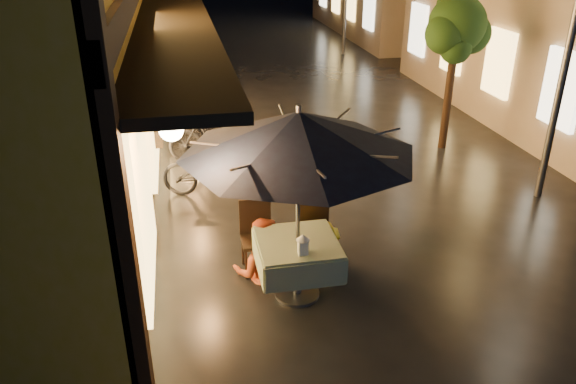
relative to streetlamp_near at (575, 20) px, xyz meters
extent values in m
plane|color=black|center=(-3.00, -2.00, -2.92)|extent=(90.00, 90.00, 0.00)
cube|color=black|center=(-5.90, 2.00, -0.17)|extent=(1.20, 10.50, 0.12)
cube|color=#F2BC5D|center=(-6.44, -1.50, -1.52)|extent=(0.10, 2.20, 2.40)
cube|color=#F2BC5D|center=(-6.44, 2.00, -1.52)|extent=(0.10, 2.20, 2.40)
cube|color=#F2BC5D|center=(-6.44, 5.50, -1.52)|extent=(0.10, 2.20, 2.40)
cube|color=#F2BC5D|center=(0.95, 1.20, -1.42)|extent=(0.10, 1.00, 1.40)
cube|color=#F2BC5D|center=(0.95, 3.40, -1.42)|extent=(0.10, 1.00, 1.40)
cube|color=#F2BC5D|center=(0.95, 5.60, -1.42)|extent=(0.10, 1.00, 1.40)
cube|color=#F2BC5D|center=(0.95, 7.80, -1.42)|extent=(0.10, 1.00, 1.40)
cube|color=#F2BC5D|center=(0.95, 12.20, -1.42)|extent=(0.10, 1.00, 1.40)
cube|color=#F2BC5D|center=(0.95, 14.40, -1.42)|extent=(0.10, 1.00, 1.40)
cylinder|color=black|center=(-0.60, 2.50, -1.82)|extent=(0.16, 0.16, 2.20)
sphere|color=#183212|center=(-0.60, 2.50, -0.42)|extent=(1.10, 1.10, 1.10)
sphere|color=#183212|center=(-0.25, 2.60, -0.62)|extent=(0.80, 0.80, 0.80)
sphere|color=#183212|center=(-0.90, 2.35, -0.57)|extent=(0.76, 0.76, 0.76)
sphere|color=#183212|center=(-0.55, 2.80, -0.12)|extent=(0.70, 0.70, 0.70)
sphere|color=#183212|center=(-0.70, 2.25, -0.82)|extent=(0.60, 0.60, 0.60)
cylinder|color=#59595E|center=(0.00, 0.00, -0.92)|extent=(0.12, 0.12, 4.00)
cylinder|color=#59595E|center=(-4.65, -2.00, -2.56)|extent=(0.10, 0.10, 0.72)
cylinder|color=#59595E|center=(-4.65, -2.00, -2.90)|extent=(0.56, 0.56, 0.04)
cube|color=#376136|center=(-4.65, -2.00, -2.17)|extent=(0.95, 0.95, 0.06)
cube|color=#376136|center=(-4.18, -2.00, -2.33)|extent=(0.04, 0.95, 0.33)
cube|color=#376136|center=(-5.13, -2.00, -2.33)|extent=(0.04, 0.95, 0.33)
cube|color=#376136|center=(-4.65, -1.53, -2.33)|extent=(0.95, 0.04, 0.33)
cube|color=#376136|center=(-4.65, -2.48, -2.33)|extent=(0.95, 0.04, 0.33)
cylinder|color=#59595E|center=(-4.65, -2.00, -1.77)|extent=(0.05, 0.05, 2.30)
cone|color=black|center=(-4.65, -2.00, -0.77)|extent=(2.70, 2.70, 0.49)
cylinder|color=#59595E|center=(-4.65, -2.00, -0.52)|extent=(0.06, 0.06, 0.12)
cube|color=black|center=(-5.05, -1.35, -2.47)|extent=(0.42, 0.42, 0.05)
cube|color=black|center=(-5.05, -1.16, -2.22)|extent=(0.42, 0.04, 0.55)
cylinder|color=black|center=(-5.23, -1.53, -2.70)|extent=(0.04, 0.04, 0.43)
cylinder|color=black|center=(-4.87, -1.53, -2.70)|extent=(0.04, 0.04, 0.43)
cylinder|color=black|center=(-5.23, -1.17, -2.70)|extent=(0.04, 0.04, 0.43)
cylinder|color=black|center=(-4.87, -1.17, -2.70)|extent=(0.04, 0.04, 0.43)
cube|color=black|center=(-4.25, -1.35, -2.47)|extent=(0.42, 0.42, 0.05)
cube|color=black|center=(-4.25, -1.16, -2.22)|extent=(0.42, 0.04, 0.55)
cylinder|color=black|center=(-4.43, -1.53, -2.70)|extent=(0.04, 0.04, 0.43)
cylinder|color=black|center=(-4.07, -1.53, -2.70)|extent=(0.04, 0.04, 0.43)
cylinder|color=black|center=(-4.43, -1.17, -2.70)|extent=(0.04, 0.04, 0.43)
cylinder|color=black|center=(-4.07, -1.17, -2.70)|extent=(0.04, 0.04, 0.43)
cube|color=white|center=(-4.65, -2.30, -2.05)|extent=(0.11, 0.11, 0.18)
cube|color=#FFD88C|center=(-4.65, -2.30, -2.06)|extent=(0.07, 0.07, 0.12)
cone|color=white|center=(-4.65, -2.30, -1.92)|extent=(0.16, 0.16, 0.07)
imported|color=#E5572A|center=(-5.02, -1.45, -2.12)|extent=(0.87, 0.73, 1.60)
imported|color=#D9BA06|center=(-4.23, -1.49, -2.22)|extent=(1.01, 0.76, 1.39)
imported|color=black|center=(-5.45, 1.03, -2.45)|extent=(1.88, 1.15, 0.93)
imported|color=black|center=(-5.34, 2.74, -2.41)|extent=(1.72, 0.55, 1.02)
imported|color=black|center=(-5.22, 3.68, -2.45)|extent=(1.88, 1.25, 0.93)
imported|color=black|center=(-5.74, 4.93, -2.38)|extent=(1.86, 0.93, 1.08)
imported|color=black|center=(-5.47, 5.61, -2.52)|extent=(1.62, 1.08, 0.80)
imported|color=black|center=(-5.46, 6.47, -2.42)|extent=(1.70, 0.99, 0.99)
camera|label=1|loc=(-5.88, -7.69, 1.29)|focal=35.00mm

